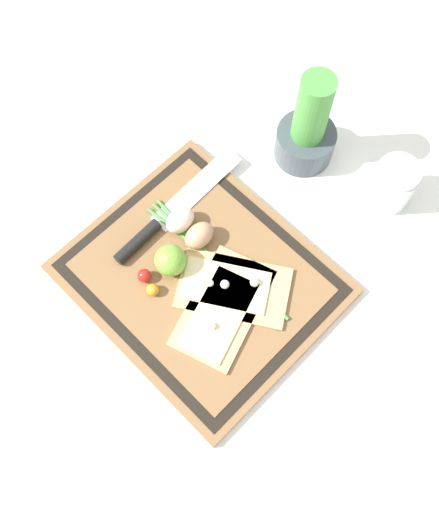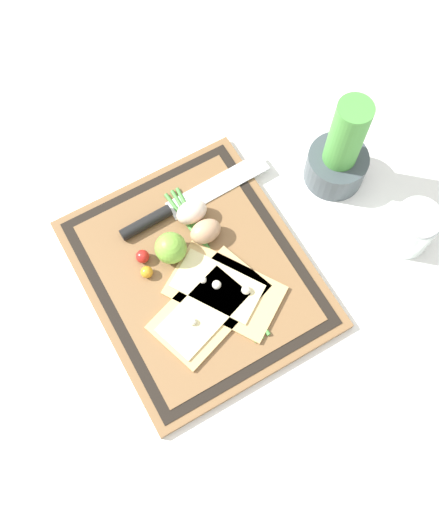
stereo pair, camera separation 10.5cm
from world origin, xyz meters
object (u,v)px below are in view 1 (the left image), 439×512
Objects in this scene: pizza_slice_near at (222,309)px; pizza_slice_far at (232,287)px; egg_brown at (199,236)px; sauce_jar at (392,186)px; egg_pink at (180,220)px; lime at (170,260)px; cherry_tomato_yellow at (153,290)px; knife at (158,223)px; cherry_tomato_red at (144,276)px; herb_pot at (308,131)px.

pizza_slice_far is (-0.02, 0.04, 0.00)m from pizza_slice_near.
pizza_slice_far is at bearing -12.90° from egg_brown.
pizza_slice_far is 2.27× the size of sauce_jar.
lime is at bearing -55.18° from egg_pink.
lime reaches higher than pizza_slice_far.
egg_pink is at bearing -176.35° from egg_brown.
pizza_slice_near is 0.12m from cherry_tomato_yellow.
cherry_tomato_red is at bearing -56.37° from knife.
egg_pink reaches higher than cherry_tomato_red.
egg_pink is 1.03× the size of lime.
herb_pot is (0.05, 0.28, 0.04)m from egg_pink.
sauce_jar reaches higher than knife.
pizza_slice_near is at bearing -20.10° from egg_pink.
pizza_slice_far is 0.72× the size of knife.
pizza_slice_far is at bearing 2.16° from knife.
knife is (-0.18, -0.01, 0.00)m from pizza_slice_far.
egg_brown is (0.07, 0.03, 0.01)m from knife.
cherry_tomato_yellow is at bearing -64.33° from egg_pink.
herb_pot is (0.00, 0.35, 0.03)m from lime.
pizza_slice_far is 0.15m from cherry_tomato_red.
cherry_tomato_yellow is at bearing -110.62° from sauce_jar.
cherry_tomato_red is (-0.12, -0.09, 0.01)m from pizza_slice_far.
pizza_slice_near is at bearing -71.00° from herb_pot.
herb_pot is (-0.10, 0.30, 0.05)m from pizza_slice_far.
egg_brown is at bearing 22.54° from knife.
lime is 0.43m from sauce_jar.
pizza_slice_near is at bearing 2.80° from lime.
cherry_tomato_yellow is (0.03, -0.01, -0.00)m from cherry_tomato_red.
herb_pot reaches higher than cherry_tomato_yellow.
knife is 12.67× the size of cherry_tomato_red.
pizza_slice_near is 0.14m from egg_brown.
cherry_tomato_yellow is (0.01, -0.06, -0.02)m from lime.
cherry_tomato_yellow is at bearing -47.19° from knife.
cherry_tomato_red is (0.06, -0.09, 0.00)m from knife.
egg_brown is at bearing 95.88° from cherry_tomato_yellow.
cherry_tomato_yellow is at bearing -88.61° from herb_pot.
pizza_slice_far and cherry_tomato_red have the same top height.
egg_brown is at bearing -90.65° from herb_pot.
egg_brown reaches higher than cherry_tomato_yellow.
sauce_jar is at bearing 12.79° from herb_pot.
pizza_slice_near is 0.12m from lime.
cherry_tomato_yellow is at bearing -84.12° from egg_brown.
egg_brown is 0.28m from herb_pot.
lime is (0.00, -0.07, 0.01)m from egg_brown.
herb_pot reaches higher than knife.
cherry_tomato_red is (-0.02, -0.12, -0.01)m from egg_brown.
egg_brown is 2.40× the size of cherry_tomato_red.
lime is (-0.12, -0.01, 0.02)m from pizza_slice_near.
pizza_slice_near is 0.74× the size of knife.
pizza_slice_far reaches higher than cherry_tomato_yellow.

